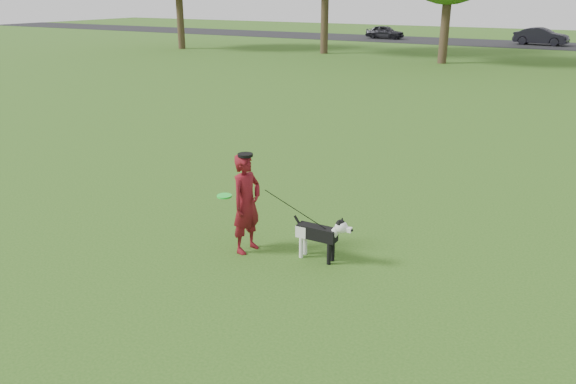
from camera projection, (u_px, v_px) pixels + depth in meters
The scene contains 7 objects.
ground at pixel (261, 258), 8.43m from camera, with size 120.00×120.00×0.00m, color #285116.
road at pixel (548, 45), 41.28m from camera, with size 120.00×7.00×0.02m, color black.
man at pixel (247, 204), 8.45m from camera, with size 0.56×0.37×1.54m, color #610D12.
dog at pixel (322, 233), 8.23m from camera, with size 0.96×0.19×0.73m.
car_left at pixel (385, 32), 46.90m from camera, with size 1.28×3.17×1.08m, color black.
car_mid at pixel (541, 36), 41.31m from camera, with size 1.31×3.77×1.24m, color black.
man_held_items at pixel (296, 210), 8.15m from camera, with size 1.74×0.45×1.06m.
Camera 1 is at (4.07, -6.43, 3.79)m, focal length 35.00 mm.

